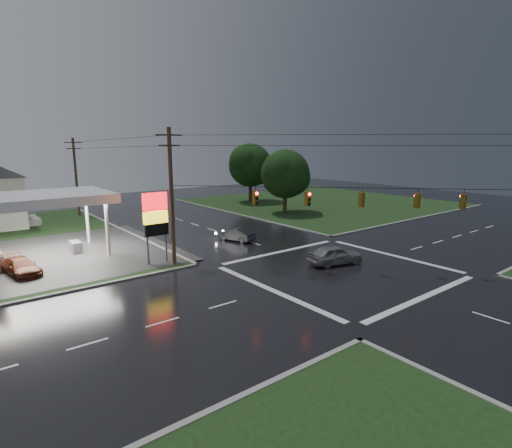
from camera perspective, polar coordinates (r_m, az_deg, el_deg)
ground at (r=32.14m, az=11.95°, el=-6.49°), size 120.00×120.00×0.00m
grass_ne at (r=68.01m, az=9.37°, el=3.07°), size 36.00×36.00×0.08m
pylon_sign at (r=33.22m, az=-14.16°, el=1.13°), size 2.00×0.35×6.00m
utility_pole_nw at (r=32.49m, az=-11.97°, el=4.05°), size 2.20×0.32×11.00m
utility_pole_n at (r=59.34m, az=-24.33°, el=6.28°), size 2.20×0.32×10.50m
traffic_signals at (r=30.80m, az=12.50°, el=5.06°), size 26.87×26.87×1.47m
tree_ne_near at (r=56.25m, az=4.30°, el=7.12°), size 7.99×6.80×8.98m
tree_ne_far at (r=67.34m, az=-0.72°, el=8.39°), size 8.46×7.20×9.80m
car_north at (r=40.72m, az=-2.85°, el=-1.49°), size 2.53×4.22×1.31m
car_crossing at (r=33.50m, az=11.19°, el=-4.32°), size 4.94×3.00×1.57m
car_pump at (r=35.01m, az=-30.55°, el=-5.27°), size 2.60×4.73×1.30m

